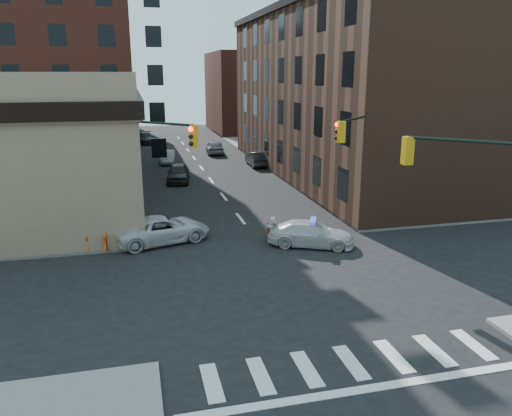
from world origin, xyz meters
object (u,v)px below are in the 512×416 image
pickup (162,229)px  parked_car_wfar (168,157)px  pedestrian_a (99,218)px  barrel_bank (156,239)px  pedestrian_b (35,233)px  police_car (311,234)px  parked_car_wnear (178,173)px  parked_car_enear (257,159)px  barricade_nw_a (98,241)px  barrel_road (272,231)px

pickup → parked_car_wfar: 24.97m
pedestrian_a → barrel_bank: bearing=-17.3°
pedestrian_b → police_car: bearing=-18.1°
parked_car_wnear → parked_car_enear: bearing=41.9°
parked_car_wnear → pedestrian_a: pedestrian_a is taller
police_car → parked_car_enear: (2.87, 23.62, 0.05)m
pedestrian_a → pedestrian_b: size_ratio=0.89×
parked_car_wnear → barricade_nw_a: 17.38m
pickup → barrel_road: (5.92, -1.06, -0.24)m
police_car → parked_car_wnear: size_ratio=1.03×
pickup → barrel_bank: size_ratio=5.70×
pedestrian_b → barrel_road: bearing=-12.8°
pickup → parked_car_wfar: (2.14, 24.88, -0.09)m
parked_car_wnear → parked_car_enear: parked_car_wnear is taller
parked_car_wfar → pedestrian_b: size_ratio=2.11×
police_car → barrel_road: police_car is taller
parked_car_wfar → barricade_nw_a: bearing=-95.3°
police_car → pedestrian_b: size_ratio=2.49×
pedestrian_a → pedestrian_b: pedestrian_b is taller
police_car → pickup: 8.08m
parked_car_wnear → pedestrian_b: size_ratio=2.41×
parked_car_wfar → pedestrian_a: size_ratio=2.38×
pickup → parked_car_wnear: 15.72m
pickup → parked_car_enear: 23.61m
police_car → parked_car_enear: 23.79m
pedestrian_b → barricade_nw_a: 3.22m
parked_car_wfar → barrel_road: (3.79, -25.94, -0.15)m
police_car → barrel_road: (-1.76, 1.44, -0.17)m
barricade_nw_a → pedestrian_b: bearing=-179.5°
parked_car_wnear → police_car: bearing=-65.7°
police_car → barricade_nw_a: bearing=105.2°
parked_car_enear → parked_car_wnear: bearing=34.7°
pedestrian_a → barricade_nw_a: 3.19m
police_car → pickup: size_ratio=0.88×
pickup → pedestrian_b: (-6.39, -0.14, 0.34)m
pickup → barrel_bank: (-0.39, -0.76, -0.27)m
police_car → parked_car_wnear: (-5.36, 18.05, 0.09)m
parked_car_enear → barricade_nw_a: bearing=58.5°
parked_car_wnear → pedestrian_a: (-5.71, -13.27, 0.21)m
police_car → barricade_nw_a: 11.10m
parked_car_enear → barrel_bank: (-10.95, -21.88, -0.25)m
pickup → barrel_road: 6.02m
police_car → parked_car_wfar: police_car is taller
pedestrian_a → parked_car_wfar: bearing=104.4°
pedestrian_b → barrel_bank: bearing=-14.5°
parked_car_wfar → pedestrian_b: (-8.53, -25.02, 0.43)m
police_car → barrel_bank: size_ratio=4.99×
pickup → parked_car_wfar: bearing=-21.1°
parked_car_enear → barricade_nw_a: (-13.85, -22.02, -0.11)m
parked_car_wfar → police_car: bearing=-72.0°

